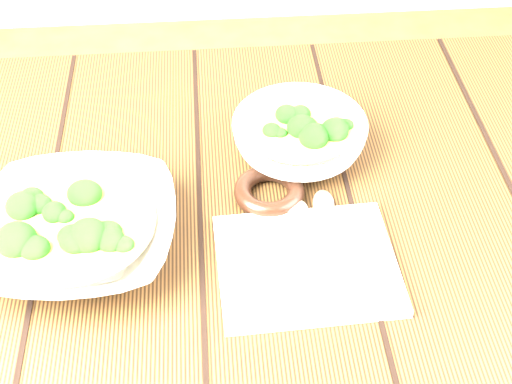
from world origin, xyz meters
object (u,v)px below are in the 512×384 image
at_px(soup_bowl_front, 78,231).
at_px(napkin, 307,265).
at_px(table, 219,279).
at_px(soup_bowl_back, 299,137).
at_px(trivet, 269,191).

xyz_separation_m(soup_bowl_front, napkin, (0.27, -0.05, -0.03)).
xyz_separation_m(table, soup_bowl_front, (-0.17, -0.03, 0.15)).
distance_m(soup_bowl_front, soup_bowl_back, 0.33).
height_order(trivet, napkin, trivet).
xyz_separation_m(table, trivet, (0.07, 0.04, 0.13)).
distance_m(soup_bowl_back, napkin, 0.21).
distance_m(table, trivet, 0.15).
relative_size(table, soup_bowl_back, 4.93).
bearing_deg(trivet, table, -152.76).
xyz_separation_m(table, napkin, (0.11, -0.09, 0.13)).
xyz_separation_m(trivet, napkin, (0.03, -0.12, -0.01)).
xyz_separation_m(table, soup_bowl_back, (0.12, 0.12, 0.15)).
xyz_separation_m(soup_bowl_back, trivet, (-0.05, -0.08, -0.02)).
relative_size(soup_bowl_front, napkin, 1.18).
height_order(soup_bowl_front, napkin, soup_bowl_front).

